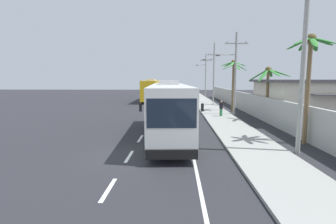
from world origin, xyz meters
The scene contains 16 objects.
ground_plane centered at (0.00, 0.00, 0.00)m, with size 160.00×160.00×0.00m, color #28282D.
sidewalk_kerb centered at (6.80, 10.00, 0.07)m, with size 3.20×90.00×0.14m, color #999993.
lane_markings centered at (2.07, 14.50, 0.00)m, with size 3.43×71.00×0.01m.
boundary_wall centered at (10.60, 14.00, 1.13)m, with size 0.24×60.00×2.26m, color #B2B2AD.
coach_bus_foreground centered at (1.87, 4.43, 1.98)m, with size 3.31×12.44×3.80m.
coach_bus_far_lane centered at (-2.08, 32.09, 2.04)m, with size 2.91×12.37×3.91m.
motorcycle_beside_bus centered at (4.11, 12.45, 0.65)m, with size 0.56×1.96×1.59m.
pedestrian_near_kerb centered at (6.92, 13.43, 0.97)m, with size 0.36×0.36×1.59m.
utility_pole_nearest centered at (8.83, 0.64, 4.84)m, with size 1.82×0.24×9.35m.
utility_pole_mid centered at (8.55, 15.09, 4.71)m, with size 3.35×0.24×8.79m.
utility_pole_far centered at (8.27, 29.53, 5.09)m, with size 3.00×0.24×9.66m.
utility_pole_distant centered at (8.50, 43.98, 4.97)m, with size 3.46×0.24×9.29m.
palm_nearest centered at (10.71, 11.00, 3.83)m, with size 3.64×3.88×5.04m.
palm_second centered at (10.19, 2.75, 4.91)m, with size 2.72×2.63×6.54m.
palm_third centered at (9.07, 18.30, 4.57)m, with size 2.99×2.85×6.19m.
palm_fourth centered at (10.68, 25.04, 4.62)m, with size 3.63×3.75×6.29m.
Camera 1 is at (2.46, -12.83, 3.93)m, focal length 27.44 mm.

